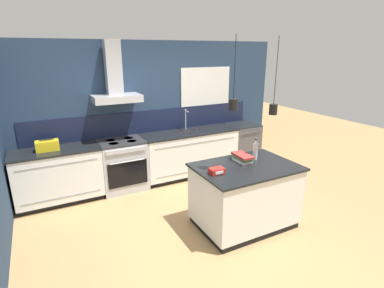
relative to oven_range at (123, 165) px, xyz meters
name	(u,v)px	position (x,y,z in m)	size (l,w,h in m)	color
ground_plane	(199,224)	(0.63, -1.69, -0.46)	(16.00, 16.00, 0.00)	tan
wall_back	(147,110)	(0.60, 0.31, 0.90)	(5.60, 2.45, 2.60)	navy
counter_run_left	(59,175)	(-1.07, 0.01, 0.01)	(1.35, 0.64, 0.91)	black
counter_run_sink	(190,153)	(1.35, 0.01, 0.01)	(1.93, 0.64, 1.32)	black
oven_range	(123,165)	(0.00, 0.00, 0.00)	(0.79, 0.66, 0.91)	#B5B5BA
dishwasher	(241,144)	(2.62, 0.00, 0.00)	(0.62, 0.65, 0.91)	#4C4C51
kitchen_island	(245,196)	(1.21, -1.98, 0.00)	(1.39, 0.96, 0.91)	black
bottle_on_island	(255,151)	(1.47, -1.83, 0.58)	(0.07, 0.07, 0.30)	silver
book_stack	(243,158)	(1.26, -1.83, 0.51)	(0.21, 0.35, 0.11)	silver
red_supply_box	(217,171)	(0.70, -2.02, 0.49)	(0.19, 0.13, 0.07)	red
yellow_toolbox	(47,146)	(-1.17, 0.00, 0.54)	(0.34, 0.18, 0.19)	gold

